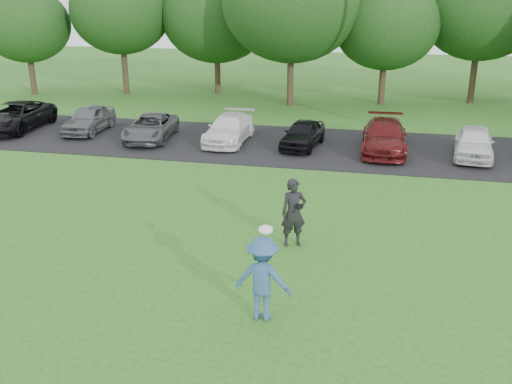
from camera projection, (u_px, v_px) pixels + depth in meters
ground at (220, 306)px, 11.85m from camera, size 100.00×100.00×0.00m
parking_lot at (304, 146)px, 23.80m from camera, size 32.00×6.50×0.03m
frisbee_player at (263, 278)px, 11.16m from camera, size 1.18×0.73×2.00m
camera_bystander at (294, 213)px, 14.39m from camera, size 0.76×0.65×1.77m
parked_cars at (290, 131)px, 23.66m from camera, size 29.01×4.77×1.26m
tree_row at (359, 14)px, 30.81m from camera, size 42.39×9.85×8.64m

